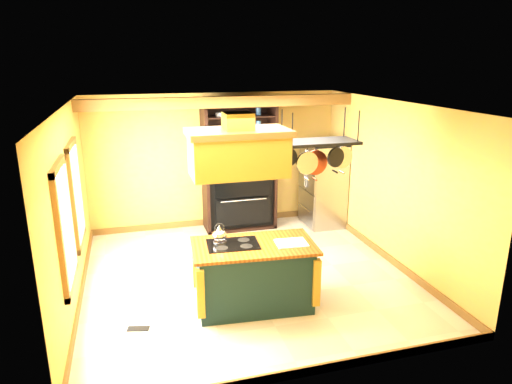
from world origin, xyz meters
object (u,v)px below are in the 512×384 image
pot_rack (319,150)px  range_hood (238,150)px  refrigerator (323,186)px  hutch (239,182)px  kitchen_island (254,275)px

pot_rack → range_hood: bearing=-179.4°
refrigerator → hutch: bearing=169.1°
range_hood → hutch: bearing=76.5°
pot_rack → kitchen_island: bearing=-179.3°
range_hood → pot_rack: (1.10, 0.01, -0.05)m
hutch → pot_rack: bearing=-83.4°
kitchen_island → pot_rack: (0.91, 0.01, 1.71)m
range_hood → pot_rack: same height
kitchen_island → pot_rack: 1.93m
refrigerator → pot_rack: bearing=-115.7°
pot_rack → hutch: 3.35m
kitchen_island → pot_rack: bearing=5.3°
range_hood → kitchen_island: bearing=0.3°
refrigerator → kitchen_island: bearing=-128.8°
kitchen_island → refrigerator: bearing=55.8°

